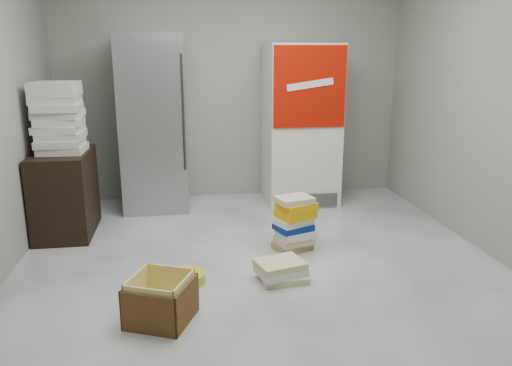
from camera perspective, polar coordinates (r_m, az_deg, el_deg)
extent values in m
plane|color=silver|center=(3.87, 1.36, -11.56)|extent=(5.00, 5.00, 0.00)
cube|color=gray|center=(5.95, -2.79, 11.80)|extent=(4.00, 0.04, 2.80)
cube|color=gray|center=(1.14, 24.00, -3.15)|extent=(4.00, 0.04, 2.80)
cube|color=#ABADB4|center=(5.60, -11.60, 6.68)|extent=(0.70, 0.70, 1.90)
cylinder|color=#333333|center=(5.22, -8.33, 7.90)|extent=(0.02, 0.02, 1.19)
cube|color=silver|center=(5.76, 5.14, 6.65)|extent=(0.80, 0.70, 1.80)
cube|color=#AD1104|center=(5.37, 6.18, 10.85)|extent=(0.78, 0.02, 0.85)
cube|color=white|center=(5.35, 6.22, 11.13)|extent=(0.50, 0.01, 0.14)
cube|color=#3F3F3F|center=(5.60, 5.82, -2.02)|extent=(0.70, 0.02, 0.15)
cube|color=black|center=(5.11, -20.97, -1.10)|extent=(0.50, 0.80, 0.80)
cube|color=silver|center=(5.01, -21.20, 3.66)|extent=(0.41, 0.41, 0.06)
cube|color=silver|center=(5.00, -21.45, 4.36)|extent=(0.40, 0.40, 0.06)
cube|color=silver|center=(5.00, -21.34, 5.13)|extent=(0.40, 0.40, 0.06)
cube|color=silver|center=(4.99, -21.63, 5.85)|extent=(0.42, 0.42, 0.06)
cube|color=silver|center=(4.99, -21.52, 6.61)|extent=(0.41, 0.41, 0.06)
cube|color=silver|center=(4.98, -21.63, 7.35)|extent=(0.42, 0.42, 0.06)
cube|color=silver|center=(4.95, -21.75, 8.06)|extent=(0.41, 0.41, 0.06)
cube|color=silver|center=(4.96, -21.92, 8.82)|extent=(0.40, 0.40, 0.06)
cube|color=silver|center=(4.95, -21.94, 9.56)|extent=(0.41, 0.41, 0.06)
cube|color=silver|center=(4.95, -22.04, 10.31)|extent=(0.41, 0.41, 0.06)
cube|color=#967A4C|center=(4.51, 4.17, -7.16)|extent=(0.37, 0.34, 0.06)
cube|color=#CCBD8F|center=(4.48, 4.36, -6.47)|extent=(0.35, 0.31, 0.06)
cube|color=silver|center=(4.46, 4.55, -5.74)|extent=(0.36, 0.31, 0.07)
cube|color=navy|center=(4.43, 4.29, -5.03)|extent=(0.36, 0.33, 0.05)
cube|color=silver|center=(4.42, 4.27, -4.29)|extent=(0.37, 0.34, 0.06)
cube|color=#F1A209|center=(4.38, 4.53, -3.54)|extent=(0.37, 0.34, 0.07)
cube|color=#F1A209|center=(4.36, 4.68, -2.66)|extent=(0.37, 0.33, 0.07)
cube|color=#CCBD8F|center=(4.34, 4.39, -1.90)|extent=(0.36, 0.31, 0.05)
cube|color=#CCBD8F|center=(3.94, 3.14, -10.65)|extent=(0.37, 0.30, 0.05)
cube|color=silver|center=(3.92, 2.86, -9.92)|extent=(0.41, 0.36, 0.06)
cube|color=#CCBD8F|center=(3.89, 2.75, -9.24)|extent=(0.41, 0.36, 0.05)
cube|color=yellow|center=(3.48, -10.72, -15.03)|extent=(0.48, 0.48, 0.01)
cube|color=brown|center=(3.56, -9.53, -11.79)|extent=(0.36, 0.16, 0.27)
cube|color=brown|center=(3.27, -12.26, -14.56)|extent=(0.36, 0.16, 0.27)
cube|color=brown|center=(3.49, -13.66, -12.62)|extent=(0.16, 0.36, 0.27)
cube|color=brown|center=(3.34, -7.85, -13.61)|extent=(0.16, 0.36, 0.27)
cube|color=yellow|center=(3.54, -9.65, -11.63)|extent=(0.33, 0.15, 0.31)
cube|color=yellow|center=(3.27, -12.14, -14.14)|extent=(0.33, 0.15, 0.31)
cube|color=yellow|center=(3.48, -13.44, -12.39)|extent=(0.15, 0.33, 0.31)
cube|color=yellow|center=(3.34, -8.13, -13.29)|extent=(0.15, 0.33, 0.31)
cylinder|color=gold|center=(3.93, -7.93, -10.67)|extent=(0.32, 0.32, 0.08)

